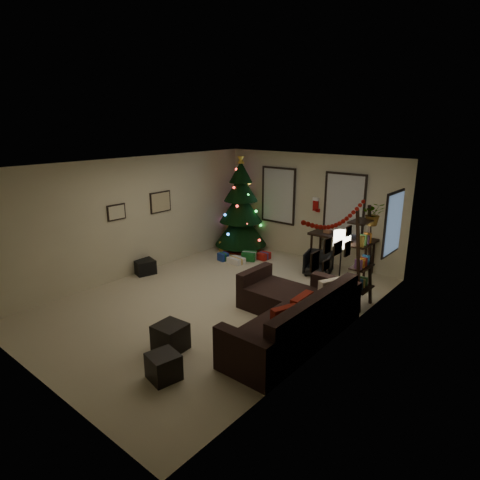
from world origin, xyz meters
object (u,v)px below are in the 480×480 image
at_px(desk_chair, 318,263).
at_px(desk, 342,240).
at_px(christmas_tree, 241,210).
at_px(sofa, 291,316).
at_px(bookshelf, 363,260).

bearing_deg(desk_chair, desk, 54.22).
bearing_deg(christmas_tree, sofa, -40.19).
relative_size(sofa, desk_chair, 5.18).
xyz_separation_m(christmas_tree, desk_chair, (2.68, -0.41, -0.82)).
bearing_deg(christmas_tree, desk_chair, -8.62).
xyz_separation_m(christmas_tree, bookshelf, (4.15, -1.40, -0.15)).
bearing_deg(desk_chair, bookshelf, -49.48).
bearing_deg(sofa, desk, 102.60).
distance_m(christmas_tree, desk, 2.96).
bearing_deg(bookshelf, christmas_tree, 161.32).
bearing_deg(desk_chair, christmas_tree, 156.08).
height_order(christmas_tree, bookshelf, christmas_tree).
xyz_separation_m(desk_chair, bookshelf, (1.47, -1.00, 0.67)).
relative_size(christmas_tree, bookshelf, 1.36).
bearing_deg(bookshelf, desk, 126.65).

